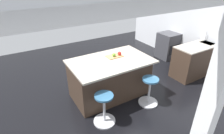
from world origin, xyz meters
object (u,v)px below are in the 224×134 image
(kitchen_island, at_px, (110,77))
(apple_red, at_px, (119,53))
(oven_range, at_px, (168,46))
(stool_middle, at_px, (104,110))
(cutting_board, at_px, (114,56))
(stool_by_window, at_px, (149,92))
(apple_green, at_px, (114,55))

(kitchen_island, height_order, apple_red, apple_red)
(oven_range, xyz_separation_m, stool_middle, (3.40, 1.62, -0.13))
(cutting_board, bearing_deg, stool_middle, 48.54)
(oven_range, distance_m, stool_by_window, 2.78)
(oven_range, distance_m, kitchen_island, 2.96)
(stool_middle, bearing_deg, kitchen_island, -127.12)
(stool_by_window, distance_m, stool_middle, 1.14)
(stool_by_window, bearing_deg, oven_range, -144.36)
(apple_green, bearing_deg, apple_red, 178.62)
(oven_range, xyz_separation_m, apple_red, (2.53, 0.80, 0.56))
(stool_by_window, relative_size, stool_middle, 1.00)
(cutting_board, distance_m, apple_green, 0.07)
(stool_middle, relative_size, apple_red, 7.31)
(stool_middle, distance_m, apple_red, 1.38)
(kitchen_island, xyz_separation_m, apple_green, (-0.15, -0.07, 0.52))
(cutting_board, relative_size, apple_red, 4.04)
(kitchen_island, bearing_deg, stool_middle, 52.88)
(cutting_board, bearing_deg, apple_red, 165.33)
(kitchen_island, height_order, stool_middle, kitchen_island)
(stool_by_window, bearing_deg, kitchen_island, -52.88)
(apple_red, bearing_deg, cutting_board, -14.67)
(kitchen_island, distance_m, stool_by_window, 0.96)
(kitchen_island, xyz_separation_m, cutting_board, (-0.18, -0.10, 0.47))
(stool_middle, bearing_deg, apple_red, -136.74)
(kitchen_island, distance_m, apple_red, 0.61)
(stool_middle, height_order, cutting_board, cutting_board)
(stool_middle, height_order, apple_green, apple_green)
(stool_by_window, relative_size, apple_green, 7.84)
(kitchen_island, distance_m, cutting_board, 0.51)
(apple_green, bearing_deg, stool_middle, 48.75)
(oven_range, height_order, kitchen_island, kitchen_island)
(oven_range, bearing_deg, cutting_board, 16.16)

